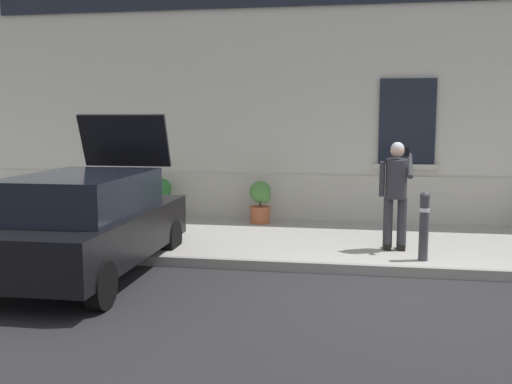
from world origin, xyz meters
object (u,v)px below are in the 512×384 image
hatchback_car_black (87,222)px  person_on_phone (396,189)px  bollard_near_person (424,224)px  planter_terracotta (261,201)px  planter_cream (161,197)px

hatchback_car_black → person_on_phone: size_ratio=2.33×
bollard_near_person → planter_terracotta: size_ratio=1.22×
bollard_near_person → planter_cream: bollard_near_person is taller
planter_cream → planter_terracotta: bearing=-4.8°
person_on_phone → planter_cream: size_ratio=2.04×
person_on_phone → planter_cream: (-4.69, 2.26, -0.55)m
bollard_near_person → planter_cream: (-5.08, 2.88, -0.11)m
person_on_phone → planter_terracotta: 3.32m
planter_terracotta → planter_cream: bearing=175.2°
hatchback_car_black → planter_terracotta: (1.87, 3.89, -0.19)m
person_on_phone → planter_terracotta: person_on_phone is taller
bollard_near_person → person_on_phone: size_ratio=0.60×
planter_terracotta → person_on_phone: bearing=-39.4°
bollard_near_person → person_on_phone: bearing=122.0°
person_on_phone → planter_terracotta: (-2.53, 2.08, -0.55)m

